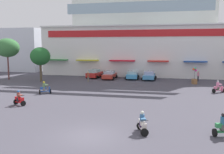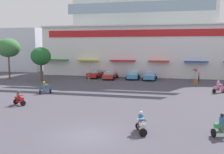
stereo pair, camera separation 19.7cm
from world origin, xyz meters
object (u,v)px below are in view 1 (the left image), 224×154
object	(u,v)px
parked_car_2	(132,75)
scooter_rider_5	(218,88)
plaza_tree_0	(7,48)
scooter_rider_6	(142,124)
pedestrian_1	(88,76)
parked_car_0	(94,74)
parked_car_1	(110,75)
scooter_rider_3	(19,99)
balloon_vendor_cart	(194,77)
pedestrian_0	(198,76)
plaza_tree_2	(40,56)
scooter_rider_7	(45,89)
scooter_rider_4	(224,127)
parked_car_3	(149,76)

from	to	relation	value
parked_car_2	scooter_rider_5	xyz separation A→B (m)	(12.06, -10.17, -0.10)
plaza_tree_0	parked_car_2	bearing A→B (deg)	14.23
scooter_rider_6	pedestrian_1	xyz separation A→B (m)	(-10.64, 21.28, 0.33)
parked_car_0	parked_car_2	xyz separation A→B (m)	(6.81, 0.00, -0.06)
parked_car_1	parked_car_2	world-z (taller)	parked_car_2
plaza_tree_0	parked_car_1	bearing A→B (deg)	14.58
parked_car_1	scooter_rider_3	xyz separation A→B (m)	(-4.31, -20.39, -0.10)
balloon_vendor_cart	pedestrian_1	bearing A→B (deg)	-174.64
pedestrian_0	parked_car_2	bearing A→B (deg)	177.19
plaza_tree_2	pedestrian_1	size ratio (longest dim) A/B	3.31
balloon_vendor_cart	scooter_rider_7	bearing A→B (deg)	-147.22
parked_car_2	scooter_rider_4	xyz separation A→B (m)	(9.48, -25.94, -0.07)
pedestrian_0	pedestrian_1	size ratio (longest dim) A/B	0.99
parked_car_0	pedestrian_1	size ratio (longest dim) A/B	2.42
parked_car_0	balloon_vendor_cart	distance (m)	17.11
scooter_rider_7	pedestrian_1	size ratio (longest dim) A/B	0.92
balloon_vendor_cart	parked_car_0	bearing A→B (deg)	167.97
scooter_rider_3	pedestrian_0	world-z (taller)	pedestrian_0
parked_car_1	scooter_rider_4	size ratio (longest dim) A/B	2.88
balloon_vendor_cart	pedestrian_0	bearing A→B (deg)	73.70
scooter_rider_5	pedestrian_0	bearing A→B (deg)	97.37
scooter_rider_7	balloon_vendor_cart	bearing A→B (deg)	32.78
plaza_tree_0	balloon_vendor_cart	size ratio (longest dim) A/B	2.73
scooter_rider_6	plaza_tree_0	bearing A→B (deg)	139.49
plaza_tree_2	scooter_rider_5	size ratio (longest dim) A/B	3.59
plaza_tree_2	pedestrian_0	distance (m)	25.63
pedestrian_1	pedestrian_0	bearing A→B (deg)	14.90
parked_car_1	parked_car_2	xyz separation A→B (m)	(3.83, 0.86, 0.01)
scooter_rider_5	scooter_rider_6	xyz separation A→B (m)	(-7.75, -16.20, -0.01)
balloon_vendor_cart	plaza_tree_2	bearing A→B (deg)	-174.30
parked_car_1	parked_car_2	bearing A→B (deg)	12.69
plaza_tree_2	scooter_rider_6	distance (m)	27.67
parked_car_1	scooter_rider_5	distance (m)	18.42
plaza_tree_0	plaza_tree_2	world-z (taller)	plaza_tree_0
scooter_rider_7	pedestrian_1	world-z (taller)	pedestrian_1
plaza_tree_0	pedestrian_1	bearing A→B (deg)	0.40
plaza_tree_0	parked_car_3	xyz separation A→B (m)	(23.44, 4.68, -4.63)
parked_car_1	scooter_rider_4	xyz separation A→B (m)	(13.31, -25.07, -0.06)
parked_car_2	parked_car_3	xyz separation A→B (m)	(2.96, -0.51, 0.03)
parked_car_3	scooter_rider_4	distance (m)	26.25
parked_car_3	pedestrian_0	bearing A→B (deg)	-0.13
scooter_rider_6	balloon_vendor_cart	size ratio (longest dim) A/B	0.61
parked_car_2	balloon_vendor_cart	world-z (taller)	balloon_vendor_cart
parked_car_3	pedestrian_0	xyz separation A→B (m)	(7.86, -0.02, 0.21)
scooter_rider_3	balloon_vendor_cart	bearing A→B (deg)	44.40
parked_car_3	parked_car_0	bearing A→B (deg)	177.00
balloon_vendor_cart	parked_car_3	bearing A→B (deg)	156.33
pedestrian_0	parked_car_3	bearing A→B (deg)	179.87
balloon_vendor_cart	scooter_rider_3	bearing A→B (deg)	-135.60
scooter_rider_5	plaza_tree_0	bearing A→B (deg)	171.29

